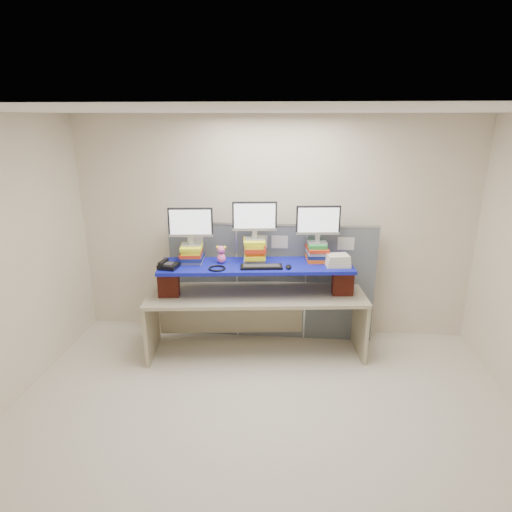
# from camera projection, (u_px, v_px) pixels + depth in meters

# --- Properties ---
(room) EXTENTS (5.00, 4.00, 2.80)m
(room) POSITION_uv_depth(u_px,v_px,m) (260.00, 289.00, 3.54)
(room) COLOR beige
(room) RESTS_ON ground
(cubicle_partition) EXTENTS (2.60, 0.06, 1.53)m
(cubicle_partition) POSITION_uv_depth(u_px,v_px,m) (271.00, 281.00, 5.42)
(cubicle_partition) COLOR #525860
(cubicle_partition) RESTS_ON ground
(desk) EXTENTS (2.62, 1.03, 0.78)m
(desk) POSITION_uv_depth(u_px,v_px,m) (256.00, 305.00, 5.08)
(desk) COLOR tan
(desk) RESTS_ON ground
(brick_pier_left) EXTENTS (0.25, 0.16, 0.32)m
(brick_pier_left) POSITION_uv_depth(u_px,v_px,m) (169.00, 283.00, 4.91)
(brick_pier_left) COLOR maroon
(brick_pier_left) RESTS_ON desk
(brick_pier_right) EXTENTS (0.25, 0.16, 0.32)m
(brick_pier_right) POSITION_uv_depth(u_px,v_px,m) (343.00, 281.00, 4.96)
(brick_pier_right) COLOR maroon
(brick_pier_right) RESTS_ON desk
(blue_board) EXTENTS (2.26, 0.80, 0.04)m
(blue_board) POSITION_uv_depth(u_px,v_px,m) (256.00, 266.00, 4.93)
(blue_board) COLOR navy
(blue_board) RESTS_ON brick_pier_left
(book_stack_left) EXTENTS (0.28, 0.33, 0.20)m
(book_stack_left) POSITION_uv_depth(u_px,v_px,m) (192.00, 253.00, 4.98)
(book_stack_left) COLOR #BBBAB3
(book_stack_left) RESTS_ON blue_board
(book_stack_center) EXTENTS (0.29, 0.33, 0.26)m
(book_stack_center) POSITION_uv_depth(u_px,v_px,m) (255.00, 250.00, 4.99)
(book_stack_center) COLOR #BBBAB3
(book_stack_center) RESTS_ON blue_board
(book_stack_right) EXTENTS (0.28, 0.34, 0.21)m
(book_stack_right) POSITION_uv_depth(u_px,v_px,m) (317.00, 252.00, 5.02)
(book_stack_right) COLOR #D75114
(book_stack_right) RESTS_ON blue_board
(monitor_left) EXTENTS (0.51, 0.17, 0.44)m
(monitor_left) POSITION_uv_depth(u_px,v_px,m) (191.00, 224.00, 4.88)
(monitor_left) COLOR #AAABB0
(monitor_left) RESTS_ON book_stack_left
(monitor_center) EXTENTS (0.51, 0.17, 0.44)m
(monitor_center) POSITION_uv_depth(u_px,v_px,m) (255.00, 218.00, 4.87)
(monitor_center) COLOR #AAABB0
(monitor_center) RESTS_ON book_stack_center
(monitor_right) EXTENTS (0.51, 0.17, 0.44)m
(monitor_right) POSITION_uv_depth(u_px,v_px,m) (318.00, 222.00, 4.91)
(monitor_right) COLOR #AAABB0
(monitor_right) RESTS_ON book_stack_right
(keyboard) EXTENTS (0.49, 0.21, 0.03)m
(keyboard) POSITION_uv_depth(u_px,v_px,m) (261.00, 267.00, 4.80)
(keyboard) COLOR black
(keyboard) RESTS_ON blue_board
(mouse) EXTENTS (0.11, 0.13, 0.04)m
(mouse) POSITION_uv_depth(u_px,v_px,m) (288.00, 267.00, 4.79)
(mouse) COLOR black
(mouse) RESTS_ON blue_board
(desk_phone) EXTENTS (0.23, 0.21, 0.09)m
(desk_phone) POSITION_uv_depth(u_px,v_px,m) (168.00, 265.00, 4.78)
(desk_phone) COLOR black
(desk_phone) RESTS_ON blue_board
(headset) EXTENTS (0.22, 0.22, 0.02)m
(headset) POSITION_uv_depth(u_px,v_px,m) (217.00, 268.00, 4.76)
(headset) COLOR black
(headset) RESTS_ON blue_board
(plush_toy) EXTENTS (0.12, 0.09, 0.21)m
(plush_toy) POSITION_uv_depth(u_px,v_px,m) (221.00, 254.00, 4.93)
(plush_toy) COLOR pink
(plush_toy) RESTS_ON blue_board
(binder_stack) EXTENTS (0.30, 0.26, 0.13)m
(binder_stack) POSITION_uv_depth(u_px,v_px,m) (338.00, 261.00, 4.85)
(binder_stack) COLOR beige
(binder_stack) RESTS_ON blue_board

